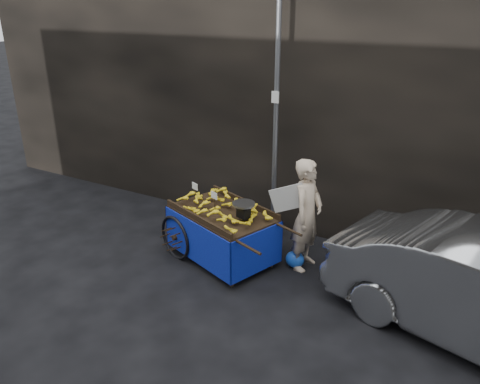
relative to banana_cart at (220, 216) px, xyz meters
The scene contains 6 objects.
ground 0.75m from the banana_cart, 66.90° to the right, with size 80.00×80.00×0.00m, color black.
building_wall 3.04m from the banana_cart, 79.00° to the left, with size 13.50×2.00×5.00m.
street_pole 1.74m from the banana_cart, 71.35° to the left, with size 0.12×0.10×4.00m.
banana_cart is the anchor object (origin of this frame).
vendor 1.32m from the banana_cart, 18.28° to the left, with size 0.73×0.65×1.72m.
plastic_bag 1.32m from the banana_cart, 14.95° to the left, with size 0.29×0.23×0.26m, color blue.
Camera 1 is at (3.33, -5.32, 3.80)m, focal length 35.00 mm.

